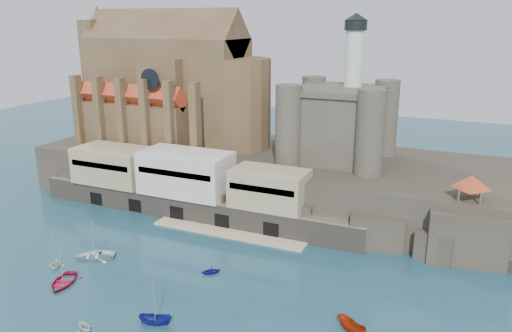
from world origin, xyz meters
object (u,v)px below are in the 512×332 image
object	(u,v)px
boat_0	(63,284)
boat_1	(85,329)
pavilion	(471,184)
castle_keep	(339,120)
church	(173,90)
boat_2	(156,324)

from	to	relation	value
boat_0	boat_1	xyz separation A→B (m)	(10.87, -7.44, 0.00)
pavilion	boat_1	world-z (taller)	pavilion
castle_keep	pavilion	world-z (taller)	castle_keep
castle_keep	boat_0	distance (m)	59.81
church	boat_0	size ratio (longest dim) A/B	7.51
boat_2	pavilion	bearing A→B (deg)	-59.07
boat_1	church	bearing A→B (deg)	44.62
boat_0	boat_1	bearing A→B (deg)	-53.74
boat_1	castle_keep	bearing A→B (deg)	6.00
boat_1	boat_2	bearing A→B (deg)	-36.60
boat_0	castle_keep	bearing A→B (deg)	40.82
pavilion	boat_0	distance (m)	65.44
church	castle_keep	xyz separation A→B (m)	(40.21, -0.78, -3.81)
pavilion	boat_2	world-z (taller)	pavilion
castle_keep	boat_1	bearing A→B (deg)	-107.06
church	boat_0	xyz separation A→B (m)	(11.89, -50.18, -22.13)
boat_1	pavilion	bearing A→B (deg)	-23.02
church	pavilion	bearing A→B (deg)	-13.48
pavilion	boat_2	xyz separation A→B (m)	(-35.64, -37.24, -12.73)
church	boat_2	distance (m)	65.10
pavilion	boat_0	size ratio (longest dim) A/B	1.02
church	castle_keep	distance (m)	40.39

